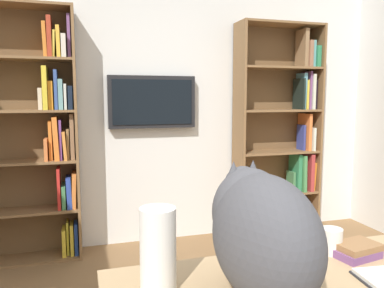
# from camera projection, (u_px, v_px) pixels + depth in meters

# --- Properties ---
(wall_back) EXTENTS (4.52, 0.06, 2.70)m
(wall_back) POSITION_uv_depth(u_px,v_px,m) (156.00, 98.00, 3.53)
(wall_back) COLOR silver
(wall_back) RESTS_ON ground
(bookshelf_left) EXTENTS (0.84, 0.28, 2.05)m
(bookshelf_left) POSITION_uv_depth(u_px,v_px,m) (286.00, 131.00, 3.77)
(bookshelf_left) COLOR brown
(bookshelf_left) RESTS_ON ground
(bookshelf_right) EXTENTS (0.91, 0.28, 2.08)m
(bookshelf_right) POSITION_uv_depth(u_px,v_px,m) (34.00, 133.00, 3.11)
(bookshelf_right) COLOR brown
(bookshelf_right) RESTS_ON ground
(wall_mounted_tv) EXTENTS (0.79, 0.07, 0.47)m
(wall_mounted_tv) POSITION_uv_depth(u_px,v_px,m) (152.00, 102.00, 3.44)
(wall_mounted_tv) COLOR black
(cat) EXTENTS (0.28, 0.56, 0.38)m
(cat) POSITION_uv_depth(u_px,v_px,m) (260.00, 230.00, 1.11)
(cat) COLOR #4C4C51
(cat) RESTS_ON desk
(paper_towel_roll) EXTENTS (0.11, 0.11, 0.26)m
(paper_towel_roll) POSITION_uv_depth(u_px,v_px,m) (158.00, 249.00, 1.14)
(paper_towel_roll) COLOR white
(paper_towel_roll) RESTS_ON desk
(coffee_mug) EXTENTS (0.08, 0.08, 0.10)m
(coffee_mug) POSITION_uv_depth(u_px,v_px,m) (331.00, 241.00, 1.43)
(coffee_mug) COLOR white
(coffee_mug) RESTS_ON desk
(desk_book_stack) EXTENTS (0.18, 0.14, 0.05)m
(desk_book_stack) POSITION_uv_depth(u_px,v_px,m) (356.00, 250.00, 1.40)
(desk_book_stack) COLOR #7A4C84
(desk_book_stack) RESTS_ON desk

